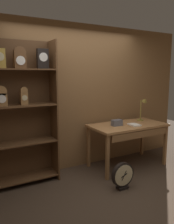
# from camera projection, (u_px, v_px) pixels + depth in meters

# --- Properties ---
(ground_plane) EXTENTS (10.00, 10.00, 0.00)m
(ground_plane) POSITION_uv_depth(u_px,v_px,m) (119.00, 199.00, 3.14)
(ground_plane) COLOR #3D2D21
(back_wood_panel) EXTENTS (4.80, 0.05, 2.60)m
(back_wood_panel) POSITION_uv_depth(u_px,v_px,m) (75.00, 98.00, 4.09)
(back_wood_panel) COLOR brown
(back_wood_panel) RESTS_ON ground
(bookshelf) EXTENTS (1.32, 0.36, 2.24)m
(bookshelf) POSITION_uv_depth(u_px,v_px,m) (11.00, 110.00, 3.38)
(bookshelf) COLOR brown
(bookshelf) RESTS_ON ground
(workbench) EXTENTS (1.42, 0.73, 0.80)m
(workbench) POSITION_uv_depth(u_px,v_px,m) (129.00, 129.00, 4.17)
(workbench) COLOR #9E6B3D
(workbench) RESTS_ON ground
(desk_lamp) EXTENTS (0.19, 0.19, 0.48)m
(desk_lamp) POSITION_uv_depth(u_px,v_px,m) (143.00, 107.00, 4.46)
(desk_lamp) COLOR olive
(desk_lamp) RESTS_ON workbench
(toolbox_small) EXTENTS (0.19, 0.11, 0.11)m
(toolbox_small) POSITION_uv_depth(u_px,v_px,m) (117.00, 123.00, 4.06)
(toolbox_small) COLOR #595960
(toolbox_small) RESTS_ON workbench
(open_repair_manual) EXTENTS (0.18, 0.23, 0.02)m
(open_repair_manual) POSITION_uv_depth(u_px,v_px,m) (134.00, 125.00, 4.08)
(open_repair_manual) COLOR silver
(open_repair_manual) RESTS_ON workbench
(round_clock_large) EXTENTS (0.38, 0.11, 0.42)m
(round_clock_large) POSITION_uv_depth(u_px,v_px,m) (123.00, 176.00, 3.40)
(round_clock_large) COLOR black
(round_clock_large) RESTS_ON ground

